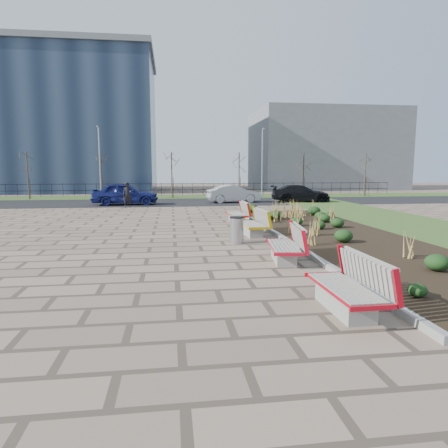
{
  "coord_description": "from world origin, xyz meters",
  "views": [
    {
      "loc": [
        -0.12,
        -9.1,
        2.59
      ],
      "look_at": [
        1.5,
        3.0,
        0.9
      ],
      "focal_mm": 32.0,
      "sensor_mm": 36.0,
      "label": 1
    }
  ],
  "objects": [
    {
      "name": "planting_curb",
      "position": [
        3.92,
        5.0,
        0.07
      ],
      "size": [
        0.16,
        18.0,
        0.15
      ],
      "primitive_type": "cube",
      "color": "gray",
      "rests_on": "ground"
    },
    {
      "name": "road",
      "position": [
        0.0,
        22.0,
        0.01
      ],
      "size": [
        80.0,
        7.0,
        0.02
      ],
      "primitive_type": "cube",
      "color": "black",
      "rests_on": "ground"
    },
    {
      "name": "tree_a",
      "position": [
        -12.0,
        26.5,
        2.04
      ],
      "size": [
        1.4,
        1.4,
        4.0
      ],
      "primitive_type": null,
      "color": "#4C3D2D",
      "rests_on": "grass_verge_far"
    },
    {
      "name": "planting_bed",
      "position": [
        6.25,
        5.0,
        0.05
      ],
      "size": [
        4.5,
        18.0,
        0.1
      ],
      "primitive_type": "cube",
      "color": "black",
      "rests_on": "ground"
    },
    {
      "name": "pedestrian",
      "position": [
        -3.0,
        18.26,
        0.85
      ],
      "size": [
        0.67,
        0.49,
        1.7
      ],
      "primitive_type": "imported",
      "rotation": [
        0.0,
        0.0,
        0.15
      ],
      "color": "black",
      "rests_on": "ground"
    },
    {
      "name": "tree_b",
      "position": [
        -6.0,
        26.5,
        2.04
      ],
      "size": [
        1.4,
        1.4,
        4.0
      ],
      "primitive_type": null,
      "color": "#4C3D2D",
      "rests_on": "grass_verge_far"
    },
    {
      "name": "bench_a",
      "position": [
        3.0,
        -2.4,
        0.5
      ],
      "size": [
        0.92,
        2.11,
        1.0
      ],
      "primitive_type": null,
      "rotation": [
        0.0,
        0.0,
        0.01
      ],
      "color": "#B20B1A",
      "rests_on": "ground"
    },
    {
      "name": "railing_fence",
      "position": [
        0.0,
        29.5,
        0.64
      ],
      "size": [
        44.0,
        0.1,
        1.2
      ],
      "primitive_type": null,
      "color": "black",
      "rests_on": "grass_verge_far"
    },
    {
      "name": "lamp_east",
      "position": [
        8.0,
        26.0,
        3.04
      ],
      "size": [
        0.24,
        0.6,
        6.0
      ],
      "primitive_type": null,
      "color": "gray",
      "rests_on": "grass_verge_far"
    },
    {
      "name": "car_black",
      "position": [
        9.92,
        20.93,
        0.68
      ],
      "size": [
        4.73,
        2.36,
        1.32
      ],
      "primitive_type": "imported",
      "rotation": [
        0.0,
        0.0,
        1.45
      ],
      "color": "black",
      "rests_on": "road"
    },
    {
      "name": "ground",
      "position": [
        0.0,
        0.0,
        0.0
      ],
      "size": [
        120.0,
        120.0,
        0.0
      ],
      "primitive_type": "plane",
      "color": "#846E5B",
      "rests_on": "ground"
    },
    {
      "name": "car_blue",
      "position": [
        -3.37,
        20.24,
        0.81
      ],
      "size": [
        4.74,
        2.09,
        1.59
      ],
      "primitive_type": "imported",
      "rotation": [
        0.0,
        0.0,
        1.62
      ],
      "color": "navy",
      "rests_on": "road"
    },
    {
      "name": "car_silver",
      "position": [
        4.68,
        21.21,
        0.69
      ],
      "size": [
        4.19,
        1.85,
        1.34
      ],
      "primitive_type": "imported",
      "rotation": [
        0.0,
        0.0,
        1.68
      ],
      "color": "#9FA3A6",
      "rests_on": "road"
    },
    {
      "name": "tree_d",
      "position": [
        6.0,
        26.5,
        2.04
      ],
      "size": [
        1.4,
        1.4,
        4.0
      ],
      "primitive_type": null,
      "color": "#4C3D2D",
      "rests_on": "grass_verge_far"
    },
    {
      "name": "bench_b",
      "position": [
        3.0,
        1.6,
        0.5
      ],
      "size": [
        1.18,
        2.2,
        1.0
      ],
      "primitive_type": null,
      "rotation": [
        0.0,
        0.0,
        -0.14
      ],
      "color": "red",
      "rests_on": "ground"
    },
    {
      "name": "grass_verge_far",
      "position": [
        0.0,
        28.0,
        0.02
      ],
      "size": [
        80.0,
        5.0,
        0.04
      ],
      "primitive_type": "cube",
      "color": "#33511E",
      "rests_on": "ground"
    },
    {
      "name": "bench_d",
      "position": [
        3.0,
        9.71,
        0.5
      ],
      "size": [
        0.92,
        2.11,
        1.0
      ],
      "primitive_type": null,
      "rotation": [
        0.0,
        0.0,
        0.01
      ],
      "color": "#B11D0B",
      "rests_on": "ground"
    },
    {
      "name": "building_grey",
      "position": [
        20.0,
        42.0,
        5.0
      ],
      "size": [
        18.0,
        12.0,
        10.0
      ],
      "primitive_type": "cube",
      "color": "slate",
      "rests_on": "ground"
    },
    {
      "name": "bench_c",
      "position": [
        3.0,
        6.08,
        0.5
      ],
      "size": [
        1.03,
        2.15,
        1.0
      ],
      "primitive_type": null,
      "rotation": [
        0.0,
        0.0,
        0.06
      ],
      "color": "#E3AA0B",
      "rests_on": "ground"
    },
    {
      "name": "tree_c",
      "position": [
        0.0,
        26.5,
        2.04
      ],
      "size": [
        1.4,
        1.4,
        4.0
      ],
      "primitive_type": null,
      "color": "#4C3D2D",
      "rests_on": "grass_verge_far"
    },
    {
      "name": "lamp_west",
      "position": [
        -6.0,
        26.0,
        3.04
      ],
      "size": [
        0.24,
        0.6,
        6.0
      ],
      "primitive_type": null,
      "color": "gray",
      "rests_on": "grass_verge_far"
    },
    {
      "name": "tree_e",
      "position": [
        12.0,
        26.5,
        2.04
      ],
      "size": [
        1.4,
        1.4,
        4.0
      ],
      "primitive_type": null,
      "color": "#4C3D2D",
      "rests_on": "grass_verge_far"
    },
    {
      "name": "litter_bin",
      "position": [
        2.15,
        4.5,
        0.46
      ],
      "size": [
        0.48,
        0.48,
        0.92
      ],
      "primitive_type": "cylinder",
      "color": "#B2B2B7",
      "rests_on": "ground"
    },
    {
      "name": "tree_f",
      "position": [
        18.0,
        26.5,
        2.04
      ],
      "size": [
        1.4,
        1.4,
        4.0
      ],
      "primitive_type": null,
      "color": "#4C3D2D",
      "rests_on": "grass_verge_far"
    }
  ]
}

